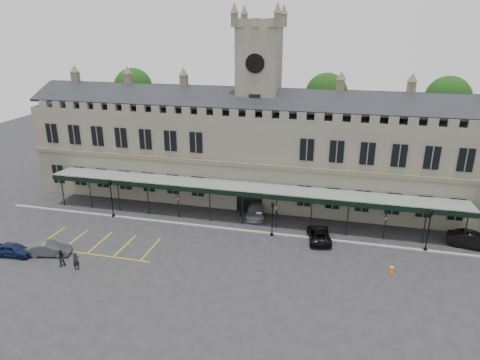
% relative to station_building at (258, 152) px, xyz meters
% --- Properties ---
extents(ground, '(140.00, 140.00, 0.00)m').
position_rel_station_building_xyz_m(ground, '(0.00, -15.91, -6.47)').
color(ground, '#252527').
extents(station_building, '(60.00, 10.36, 17.30)m').
position_rel_station_building_xyz_m(station_building, '(0.00, 0.00, 0.00)').
color(station_building, '#686457').
rests_on(station_building, ground).
extents(clock_tower, '(5.60, 5.60, 24.80)m').
position_rel_station_building_xyz_m(clock_tower, '(0.00, 0.09, 6.64)').
color(clock_tower, '#686457').
rests_on(clock_tower, ground).
extents(canopy, '(50.00, 4.10, 4.30)m').
position_rel_station_building_xyz_m(canopy, '(0.00, -8.45, -4.06)').
color(canopy, '#8C9E93').
rests_on(canopy, ground).
extents(kerb, '(60.00, 0.40, 0.12)m').
position_rel_station_building_xyz_m(kerb, '(0.00, -10.41, -6.41)').
color(kerb, gray).
rests_on(kerb, ground).
extents(parking_markings, '(16.00, 6.00, 0.01)m').
position_rel_station_building_xyz_m(parking_markings, '(-14.00, -17.41, -6.47)').
color(parking_markings, gold).
rests_on(parking_markings, ground).
extents(tree_behind_left, '(6.00, 6.00, 16.00)m').
position_rel_station_building_xyz_m(tree_behind_left, '(-22.00, 9.09, 6.35)').
color(tree_behind_left, '#332314').
rests_on(tree_behind_left, ground).
extents(tree_behind_mid, '(6.00, 6.00, 16.00)m').
position_rel_station_building_xyz_m(tree_behind_mid, '(8.00, 9.09, 6.35)').
color(tree_behind_mid, '#332314').
rests_on(tree_behind_mid, ground).
extents(tree_behind_right, '(6.00, 6.00, 16.00)m').
position_rel_station_building_xyz_m(tree_behind_right, '(24.00, 9.09, 6.35)').
color(tree_behind_right, '#332314').
rests_on(tree_behind_right, ground).
extents(lamp_post_left, '(0.47, 0.47, 4.96)m').
position_rel_station_building_xyz_m(lamp_post_left, '(-15.93, -10.47, -3.53)').
color(lamp_post_left, black).
rests_on(lamp_post_left, ground).
extents(lamp_post_mid, '(0.39, 0.39, 4.15)m').
position_rel_station_building_xyz_m(lamp_post_mid, '(3.89, -10.78, -4.01)').
color(lamp_post_mid, black).
rests_on(lamp_post_mid, ground).
extents(lamp_post_right, '(0.46, 0.46, 4.86)m').
position_rel_station_building_xyz_m(lamp_post_right, '(20.06, -10.42, -3.59)').
color(lamp_post_right, black).
rests_on(lamp_post_right, ground).
extents(traffic_cone, '(0.49, 0.49, 0.78)m').
position_rel_station_building_xyz_m(traffic_cone, '(16.29, -15.47, -6.09)').
color(traffic_cone, '#E14507').
rests_on(traffic_cone, ground).
extents(sign_board, '(0.65, 0.18, 1.12)m').
position_rel_station_building_xyz_m(sign_board, '(1.70, -7.29, -5.92)').
color(sign_board, black).
rests_on(sign_board, ground).
extents(bollard_left, '(0.17, 0.17, 0.98)m').
position_rel_station_building_xyz_m(bollard_left, '(-0.64, -6.65, -5.98)').
color(bollard_left, black).
rests_on(bollard_left, ground).
extents(bollard_right, '(0.17, 0.17, 0.98)m').
position_rel_station_building_xyz_m(bollard_right, '(3.72, -6.34, -5.98)').
color(bollard_right, black).
rests_on(bollard_right, ground).
extents(car_left_a, '(4.16, 1.91, 1.38)m').
position_rel_station_building_xyz_m(car_left_a, '(-20.99, -21.44, -5.78)').
color(car_left_a, '#0D183C').
rests_on(car_left_a, ground).
extents(car_left_b, '(4.49, 2.39, 1.41)m').
position_rel_station_building_xyz_m(car_left_b, '(-17.50, -20.46, -5.76)').
color(car_left_b, '#3E4147').
rests_on(car_left_b, ground).
extents(car_taxi, '(2.92, 5.46, 1.50)m').
position_rel_station_building_xyz_m(car_taxi, '(1.00, -5.91, -5.72)').
color(car_taxi, '#97999E').
rests_on(car_taxi, ground).
extents(car_van, '(3.18, 5.33, 1.39)m').
position_rel_station_building_xyz_m(car_van, '(9.07, -10.56, -5.77)').
color(car_van, black).
rests_on(car_van, ground).
extents(car_right_b, '(5.33, 2.75, 1.67)m').
position_rel_station_building_xyz_m(car_right_b, '(25.00, -8.36, -5.63)').
color(car_right_b, black).
rests_on(car_right_b, ground).
extents(person_a, '(0.73, 0.78, 1.79)m').
position_rel_station_building_xyz_m(person_a, '(-13.20, -22.23, -5.57)').
color(person_a, black).
rests_on(person_a, ground).
extents(person_b, '(1.07, 1.06, 1.74)m').
position_rel_station_building_xyz_m(person_b, '(-15.06, -22.01, -5.60)').
color(person_b, black).
rests_on(person_b, ground).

